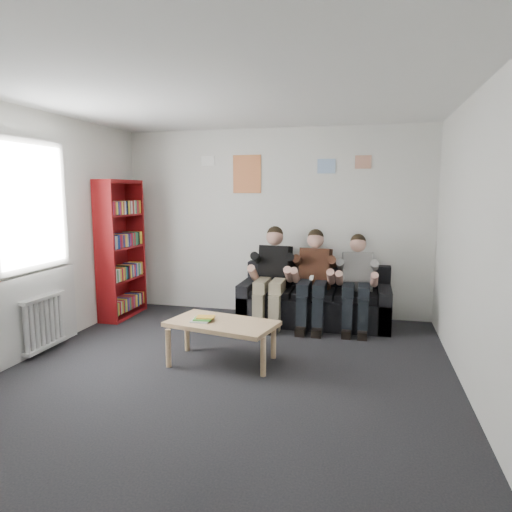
# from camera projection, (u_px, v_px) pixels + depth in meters

# --- Properties ---
(room_shell) EXTENTS (5.00, 5.00, 5.00)m
(room_shell) POSITION_uv_depth(u_px,v_px,m) (220.00, 240.00, 4.27)
(room_shell) COLOR black
(room_shell) RESTS_ON ground
(sofa) EXTENTS (2.02, 0.83, 0.78)m
(sofa) POSITION_uv_depth(u_px,v_px,m) (315.00, 302.00, 6.30)
(sofa) COLOR black
(sofa) RESTS_ON ground
(bookshelf) EXTENTS (0.29, 0.88, 1.96)m
(bookshelf) POSITION_uv_depth(u_px,v_px,m) (121.00, 249.00, 6.52)
(bookshelf) COLOR maroon
(bookshelf) RESTS_ON ground
(coffee_table) EXTENTS (1.12, 0.61, 0.45)m
(coffee_table) POSITION_uv_depth(u_px,v_px,m) (222.00, 327.00, 4.80)
(coffee_table) COLOR #DDAF7F
(coffee_table) RESTS_ON ground
(game_cases) EXTENTS (0.23, 0.20, 0.04)m
(game_cases) POSITION_uv_depth(u_px,v_px,m) (203.00, 319.00, 4.81)
(game_cases) COLOR silver
(game_cases) RESTS_ON coffee_table
(person_left) EXTENTS (0.42, 0.91, 1.33)m
(person_left) POSITION_uv_depth(u_px,v_px,m) (272.00, 277.00, 6.19)
(person_left) COLOR black
(person_left) RESTS_ON sofa
(person_middle) EXTENTS (0.41, 0.88, 1.30)m
(person_middle) POSITION_uv_depth(u_px,v_px,m) (313.00, 280.00, 6.06)
(person_middle) COLOR #53281B
(person_middle) RESTS_ON sofa
(person_right) EXTENTS (0.38, 0.82, 1.25)m
(person_right) POSITION_uv_depth(u_px,v_px,m) (357.00, 283.00, 5.93)
(person_right) COLOR silver
(person_right) RESTS_ON sofa
(radiator) EXTENTS (0.10, 0.64, 0.60)m
(radiator) POSITION_uv_depth(u_px,v_px,m) (44.00, 322.00, 5.11)
(radiator) COLOR silver
(radiator) RESTS_ON ground
(window) EXTENTS (0.05, 1.30, 2.36)m
(window) POSITION_uv_depth(u_px,v_px,m) (34.00, 262.00, 5.03)
(window) COLOR white
(window) RESTS_ON room_shell
(poster_large) EXTENTS (0.42, 0.01, 0.55)m
(poster_large) POSITION_uv_depth(u_px,v_px,m) (247.00, 174.00, 6.65)
(poster_large) COLOR gold
(poster_large) RESTS_ON room_shell
(poster_blue) EXTENTS (0.25, 0.01, 0.20)m
(poster_blue) POSITION_uv_depth(u_px,v_px,m) (326.00, 166.00, 6.37)
(poster_blue) COLOR #4189DF
(poster_blue) RESTS_ON room_shell
(poster_pink) EXTENTS (0.22, 0.01, 0.18)m
(poster_pink) POSITION_uv_depth(u_px,v_px,m) (363.00, 162.00, 6.24)
(poster_pink) COLOR #CA3F9E
(poster_pink) RESTS_ON room_shell
(poster_sign) EXTENTS (0.20, 0.01, 0.14)m
(poster_sign) POSITION_uv_depth(u_px,v_px,m) (208.00, 161.00, 6.77)
(poster_sign) COLOR white
(poster_sign) RESTS_ON room_shell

